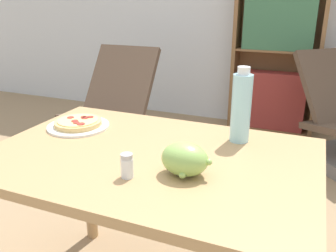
% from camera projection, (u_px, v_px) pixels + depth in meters
% --- Properties ---
extents(dining_table, '(1.18, 0.79, 0.74)m').
position_uv_depth(dining_table, '(150.00, 180.00, 1.32)').
color(dining_table, tan).
rests_on(dining_table, ground_plane).
extents(pizza_on_plate, '(0.26, 0.26, 0.04)m').
position_uv_depth(pizza_on_plate, '(78.00, 124.00, 1.54)').
color(pizza_on_plate, white).
rests_on(pizza_on_plate, dining_table).
extents(grape_bunch, '(0.17, 0.12, 0.11)m').
position_uv_depth(grape_bunch, '(185.00, 159.00, 1.11)').
color(grape_bunch, '#93BC5B').
rests_on(grape_bunch, dining_table).
extents(drink_bottle, '(0.08, 0.08, 0.29)m').
position_uv_depth(drink_bottle, '(241.00, 107.00, 1.35)').
color(drink_bottle, '#A3DBEA').
rests_on(drink_bottle, dining_table).
extents(salt_shaker, '(0.04, 0.04, 0.08)m').
position_uv_depth(salt_shaker, '(127.00, 166.00, 1.10)').
color(salt_shaker, white).
rests_on(salt_shaker, dining_table).
extents(lounge_chair_near, '(0.57, 0.77, 0.88)m').
position_uv_depth(lounge_chair_near, '(113.00, 122.00, 2.98)').
color(lounge_chair_near, slate).
rests_on(lounge_chair_near, ground_plane).
extents(bookshelf, '(0.82, 0.24, 1.59)m').
position_uv_depth(bookshelf, '(276.00, 58.00, 3.40)').
color(bookshelf, brown).
rests_on(bookshelf, ground_plane).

